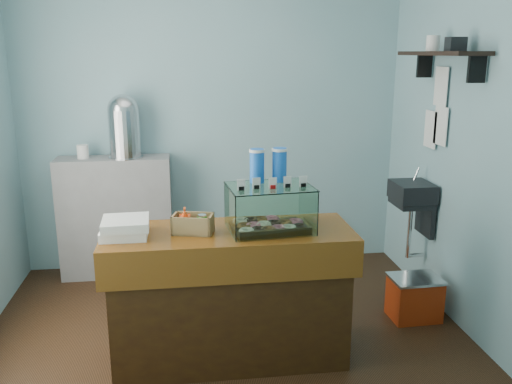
{
  "coord_description": "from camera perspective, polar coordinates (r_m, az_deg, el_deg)",
  "views": [
    {
      "loc": [
        -0.27,
        -3.54,
        2.01
      ],
      "look_at": [
        0.19,
        -0.15,
        1.12
      ],
      "focal_mm": 38.0,
      "sensor_mm": 36.0,
      "label": 1
    }
  ],
  "objects": [
    {
      "name": "display_case",
      "position": [
        3.48,
        1.35,
        -1.35
      ],
      "size": [
        0.56,
        0.44,
        0.51
      ],
      "rotation": [
        0.0,
        0.0,
        0.1
      ],
      "color": "#311F0E",
      "rests_on": "counter"
    },
    {
      "name": "coffee_urn",
      "position": [
        4.91,
        -13.71,
        6.9
      ],
      "size": [
        0.3,
        0.3,
        0.56
      ],
      "color": "silver",
      "rests_on": "back_shelf"
    },
    {
      "name": "back_shelf",
      "position": [
        5.11,
        -14.48,
        -2.55
      ],
      "size": [
        1.0,
        0.32,
        1.1
      ],
      "primitive_type": "cube",
      "color": "gray",
      "rests_on": "ground"
    },
    {
      "name": "red_cooler",
      "position": [
        4.43,
        16.34,
        -10.62
      ],
      "size": [
        0.39,
        0.3,
        0.34
      ],
      "rotation": [
        0.0,
        0.0,
        0.04
      ],
      "color": "#B22F0E",
      "rests_on": "ground"
    },
    {
      "name": "condiment_crate",
      "position": [
        3.44,
        -6.74,
        -3.35
      ],
      "size": [
        0.28,
        0.21,
        0.17
      ],
      "rotation": [
        0.0,
        0.0,
        -0.24
      ],
      "color": "#A78953",
      "rests_on": "counter"
    },
    {
      "name": "counter",
      "position": [
        3.64,
        -2.79,
        -10.72
      ],
      "size": [
        1.6,
        0.6,
        0.9
      ],
      "color": "#3C230B",
      "rests_on": "ground"
    },
    {
      "name": "room_shell",
      "position": [
        3.57,
        -2.99,
        9.62
      ],
      "size": [
        3.54,
        3.04,
        2.82
      ],
      "color": "#7DABB6",
      "rests_on": "ground"
    },
    {
      "name": "pastry_boxes",
      "position": [
        3.45,
        -13.61,
        -3.65
      ],
      "size": [
        0.3,
        0.3,
        0.11
      ],
      "rotation": [
        0.0,
        0.0,
        -0.0
      ],
      "color": "white",
      "rests_on": "counter"
    },
    {
      "name": "ground",
      "position": [
        4.08,
        -3.03,
        -15.03
      ],
      "size": [
        3.5,
        3.5,
        0.0
      ],
      "primitive_type": "plane",
      "color": "black",
      "rests_on": "ground"
    }
  ]
}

